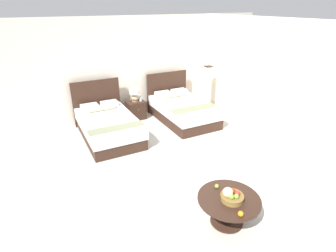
% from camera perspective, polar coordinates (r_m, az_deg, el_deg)
% --- Properties ---
extents(ground_plane, '(9.45, 9.99, 0.02)m').
position_cam_1_polar(ground_plane, '(6.11, 3.76, -7.15)').
color(ground_plane, beige).
extents(wall_back, '(9.45, 0.12, 2.89)m').
position_cam_1_polar(wall_back, '(8.25, -8.37, 12.00)').
color(wall_back, silver).
rests_on(wall_back, ground).
extents(wall_side_right, '(0.12, 5.59, 2.89)m').
position_cam_1_polar(wall_side_right, '(7.70, 21.21, 9.74)').
color(wall_side_right, silver).
rests_on(wall_side_right, ground).
extents(bed_near_window, '(1.39, 2.23, 1.27)m').
position_cam_1_polar(bed_near_window, '(7.14, -12.56, 0.13)').
color(bed_near_window, '#352017').
rests_on(bed_near_window, ground).
extents(bed_near_corner, '(1.42, 2.22, 1.24)m').
position_cam_1_polar(bed_near_corner, '(8.00, 3.03, 3.45)').
color(bed_near_corner, '#352017').
rests_on(bed_near_corner, ground).
extents(nightstand, '(0.52, 0.43, 0.54)m').
position_cam_1_polar(nightstand, '(8.16, -6.81, 3.34)').
color(nightstand, '#352017').
rests_on(nightstand, ground).
extents(table_lamp, '(0.31, 0.31, 0.38)m').
position_cam_1_polar(table_lamp, '(8.01, -7.04, 6.70)').
color(table_lamp, tan).
rests_on(table_lamp, nightstand).
extents(vase, '(0.09, 0.09, 0.15)m').
position_cam_1_polar(vase, '(8.06, -5.79, 5.75)').
color(vase, silver).
rests_on(vase, nightstand).
extents(coffee_table, '(0.97, 0.97, 0.47)m').
position_cam_1_polar(coffee_table, '(4.45, 12.63, -15.80)').
color(coffee_table, '#352017').
rests_on(coffee_table, ground).
extents(fruit_bowl, '(0.35, 0.35, 0.23)m').
position_cam_1_polar(fruit_bowl, '(4.30, 13.23, -14.15)').
color(fruit_bowl, olive).
rests_on(fruit_bowl, coffee_table).
extents(loose_apple, '(0.07, 0.07, 0.07)m').
position_cam_1_polar(loose_apple, '(4.52, 10.26, -12.39)').
color(loose_apple, '#89A33B').
rests_on(loose_apple, coffee_table).
extents(loose_orange, '(0.08, 0.08, 0.08)m').
position_cam_1_polar(loose_orange, '(4.09, 15.08, -17.45)').
color(loose_orange, orange).
rests_on(loose_orange, coffee_table).
extents(floor_lamp_corner, '(0.22, 0.22, 1.40)m').
position_cam_1_polar(floor_lamp_corner, '(8.93, 8.25, 8.03)').
color(floor_lamp_corner, '#372417').
rests_on(floor_lamp_corner, ground).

